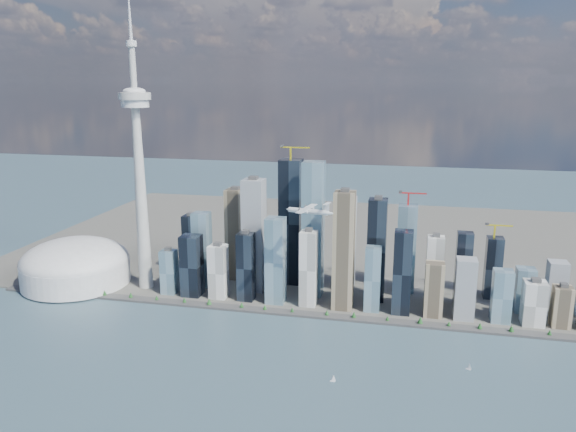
% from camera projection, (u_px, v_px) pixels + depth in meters
% --- Properties ---
extents(ground, '(4000.00, 4000.00, 0.00)m').
position_uv_depth(ground, '(254.00, 394.00, 702.14)').
color(ground, '#304B55').
rests_on(ground, ground).
extents(seawall, '(1100.00, 22.00, 4.00)m').
position_uv_depth(seawall, '(295.00, 313.00, 938.86)').
color(seawall, '#383838').
rests_on(seawall, ground).
extents(land, '(1400.00, 900.00, 3.00)m').
position_uv_depth(land, '(333.00, 241.00, 1365.92)').
color(land, '#4C4C47').
rests_on(land, ground).
extents(shoreline_trees, '(960.53, 7.20, 8.80)m').
position_uv_depth(shoreline_trees, '(295.00, 310.00, 937.27)').
color(shoreline_trees, '#3F2D1E').
rests_on(shoreline_trees, seawall).
extents(skyscraper_cluster, '(736.00, 142.00, 263.87)m').
position_uv_depth(skyscraper_cluster, '(339.00, 255.00, 989.84)').
color(skyscraper_cluster, black).
rests_on(skyscraper_cluster, land).
extents(needle_tower, '(56.00, 56.00, 550.50)m').
position_uv_depth(needle_tower, '(139.00, 164.00, 1004.22)').
color(needle_tower, '#A3A39E').
rests_on(needle_tower, land).
extents(dome_stadium, '(200.00, 200.00, 86.00)m').
position_uv_depth(dome_stadium, '(75.00, 265.00, 1070.45)').
color(dome_stadium, silver).
rests_on(dome_stadium, land).
extents(airplane, '(78.16, 69.47, 19.12)m').
position_uv_depth(airplane, '(309.00, 211.00, 866.83)').
color(airplane, silver).
rests_on(airplane, ground).
extents(sailboat_west, '(7.50, 2.12, 10.44)m').
position_uv_depth(sailboat_west, '(333.00, 379.00, 729.09)').
color(sailboat_west, white).
rests_on(sailboat_west, ground).
extents(sailboat_east, '(7.48, 4.38, 10.60)m').
position_uv_depth(sailboat_east, '(469.00, 367.00, 759.26)').
color(sailboat_east, white).
rests_on(sailboat_east, ground).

